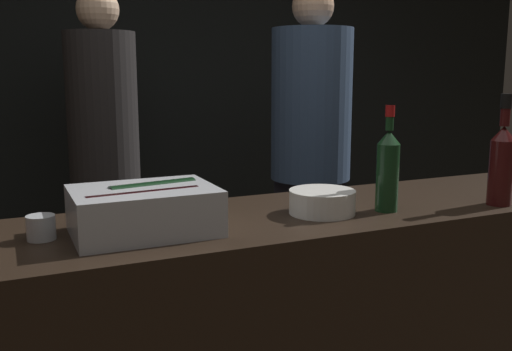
{
  "coord_description": "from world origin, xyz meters",
  "views": [
    {
      "loc": [
        -0.7,
        -1.25,
        1.4
      ],
      "look_at": [
        0.0,
        0.31,
        1.09
      ],
      "focal_mm": 40.0,
      "sensor_mm": 36.0,
      "label": 1
    }
  ],
  "objects": [
    {
      "name": "wall_back_chalkboard",
      "position": [
        0.0,
        2.35,
        1.4
      ],
      "size": [
        6.4,
        0.06,
        2.8
      ],
      "color": "black",
      "rests_on": "ground_plane"
    },
    {
      "name": "ice_bin_with_bottles",
      "position": [
        -0.36,
        0.24,
        1.04
      ],
      "size": [
        0.38,
        0.28,
        0.13
      ],
      "color": "#B7BABF",
      "rests_on": "bar_counter"
    },
    {
      "name": "bowl_white",
      "position": [
        0.19,
        0.23,
        1.01
      ],
      "size": [
        0.2,
        0.2,
        0.07
      ],
      "color": "silver",
      "rests_on": "bar_counter"
    },
    {
      "name": "candle_votive",
      "position": [
        -0.62,
        0.29,
        1.0
      ],
      "size": [
        0.07,
        0.07,
        0.06
      ],
      "color": "silver",
      "rests_on": "bar_counter"
    },
    {
      "name": "red_wine_bottle_burgundy",
      "position": [
        0.39,
        0.17,
        1.11
      ],
      "size": [
        0.07,
        0.07,
        0.33
      ],
      "color": "#143319",
      "rests_on": "bar_counter"
    },
    {
      "name": "red_wine_bottle_black_foil",
      "position": [
        0.78,
        0.09,
        1.12
      ],
      "size": [
        0.08,
        0.08,
        0.36
      ],
      "color": "#380F0F",
      "rests_on": "bar_counter"
    },
    {
      "name": "person_in_hoodie",
      "position": [
        0.77,
        1.32,
        1.02
      ],
      "size": [
        0.41,
        0.41,
        1.83
      ],
      "rotation": [
        0.0,
        0.0,
        2.28
      ],
      "color": "black",
      "rests_on": "ground_plane"
    },
    {
      "name": "person_blond_tee",
      "position": [
        -0.22,
        1.72,
        1.02
      ],
      "size": [
        0.35,
        0.35,
        1.81
      ],
      "rotation": [
        0.0,
        0.0,
        -0.34
      ],
      "color": "black",
      "rests_on": "ground_plane"
    }
  ]
}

